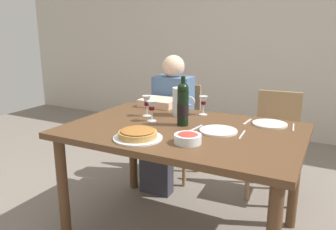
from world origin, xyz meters
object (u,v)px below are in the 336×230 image
object	(u,v)px
dinner_plate_left_setting	(270,124)
diner_left	(168,118)
salad_bowl	(188,138)
wine_glass_centre	(147,102)
baked_tart	(138,134)
wine_glass_right_diner	(203,101)
wine_bottle	(183,104)
chair_right	(276,137)
water_pitcher	(181,103)
wine_glass_left_diner	(152,107)
chair_left	(178,124)
dinner_plate_right_setting	(218,131)
dining_table	(183,141)

from	to	relation	value
dinner_plate_left_setting	diner_left	xyz separation A→B (m)	(-0.93, 0.32, -0.15)
salad_bowl	wine_glass_centre	size ratio (longest dim) A/B	1.02
wine_glass_centre	diner_left	distance (m)	0.56
baked_tart	wine_glass_right_diner	distance (m)	0.71
wine_bottle	chair_right	size ratio (longest dim) A/B	0.38
wine_bottle	water_pitcher	world-z (taller)	wine_bottle
wine_glass_left_diner	chair_left	bearing A→B (deg)	102.93
wine_glass_left_diner	wine_glass_right_diner	size ratio (longest dim) A/B	1.01
wine_bottle	salad_bowl	xyz separation A→B (m)	(0.18, -0.31, -0.11)
chair_left	chair_right	size ratio (longest dim) A/B	1.00
salad_bowl	dinner_plate_left_setting	size ratio (longest dim) A/B	0.68
wine_glass_right_diner	chair_left	world-z (taller)	wine_glass_right_diner
salad_bowl	dinner_plate_right_setting	size ratio (longest dim) A/B	0.66
dining_table	wine_glass_left_diner	xyz separation A→B (m)	(-0.26, 0.05, 0.20)
baked_tart	dinner_plate_left_setting	size ratio (longest dim) A/B	1.27
wine_glass_centre	chair_left	bearing A→B (deg)	97.02
water_pitcher	diner_left	size ratio (longest dim) A/B	0.18
salad_bowl	chair_right	xyz separation A→B (m)	(0.30, 1.17, -0.29)
diner_left	dining_table	bearing A→B (deg)	122.77
wine_glass_left_diner	diner_left	xyz separation A→B (m)	(-0.19, 0.60, -0.25)
dinner_plate_right_setting	chair_right	distance (m)	0.95
wine_bottle	dinner_plate_right_setting	world-z (taller)	wine_bottle
dining_table	wine_bottle	size ratio (longest dim) A/B	4.58
baked_tart	wine_glass_left_diner	bearing A→B (deg)	107.85
baked_tart	wine_glass_right_diner	size ratio (longest dim) A/B	2.03
wine_bottle	wine_glass_centre	distance (m)	0.35
salad_bowl	dinner_plate_right_setting	bearing A→B (deg)	73.73
baked_tart	water_pitcher	bearing A→B (deg)	90.91
chair_left	wine_glass_right_diner	bearing A→B (deg)	129.48
baked_tart	diner_left	bearing A→B (deg)	107.48
wine_glass_left_diner	chair_right	xyz separation A→B (m)	(0.71, 0.87, -0.37)
baked_tart	chair_left	bearing A→B (deg)	104.46
wine_bottle	baked_tart	size ratio (longest dim) A/B	1.13
baked_tart	dining_table	bearing A→B (deg)	66.05
wine_glass_left_diner	dinner_plate_right_setting	size ratio (longest dim) A/B	0.61
dinner_plate_right_setting	wine_glass_centre	bearing A→B (deg)	168.08
wine_bottle	salad_bowl	distance (m)	0.38
wine_bottle	wine_glass_centre	world-z (taller)	wine_bottle
diner_left	chair_right	world-z (taller)	diner_left
dining_table	chair_right	world-z (taller)	chair_right
dinner_plate_right_setting	chair_right	world-z (taller)	chair_right
wine_bottle	baked_tart	distance (m)	0.41
wine_glass_right_diner	chair_right	size ratio (longest dim) A/B	0.16
baked_tart	chair_left	world-z (taller)	chair_left
baked_tart	dinner_plate_left_setting	distance (m)	0.90
dining_table	dinner_plate_left_setting	world-z (taller)	dinner_plate_left_setting
baked_tart	chair_right	distance (m)	1.40
salad_bowl	wine_glass_centre	world-z (taller)	wine_glass_centre
baked_tart	chair_left	size ratio (longest dim) A/B	0.33
salad_bowl	chair_right	size ratio (longest dim) A/B	0.18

